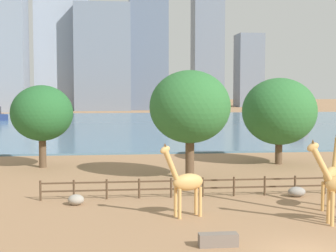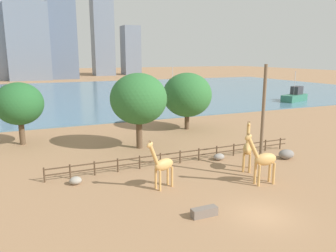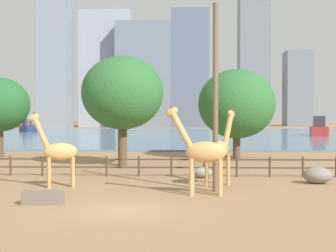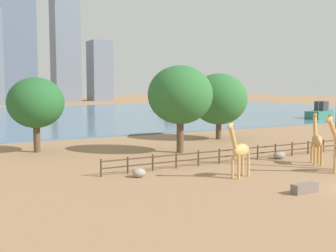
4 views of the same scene
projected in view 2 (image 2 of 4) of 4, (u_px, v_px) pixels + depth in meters
name	position (u px, v px, depth m)	size (l,w,h in m)	color
ground_plane	(79.00, 93.00, 93.63)	(400.00, 400.00, 0.00)	#9E7551
harbor_water	(80.00, 94.00, 90.92)	(180.00, 86.00, 0.20)	slate
giraffe_tall	(263.00, 159.00, 26.76)	(3.15, 0.98, 4.54)	tan
giraffe_companion	(247.00, 148.00, 30.34)	(2.09, 2.44, 4.43)	tan
giraffe_young	(162.00, 165.00, 25.98)	(2.71, 1.36, 4.23)	tan
utility_pole	(263.00, 123.00, 27.56)	(0.28, 0.28, 9.79)	brown
boulder_near_fence	(76.00, 181.00, 27.10)	(1.01, 0.88, 0.66)	gray
boulder_by_pole	(219.00, 157.00, 33.47)	(1.17, 0.89, 0.67)	gray
boulder_small	(286.00, 154.00, 33.85)	(1.70, 1.30, 0.97)	gray
feeding_trough	(204.00, 212.00, 21.71)	(1.80, 0.60, 0.60)	#72665B
enclosure_fence	(182.00, 156.00, 32.44)	(26.12, 0.14, 1.30)	#4C3826
tree_left_large	(19.00, 104.00, 38.43)	(5.58, 5.58, 7.45)	brown
tree_center_broad	(139.00, 99.00, 36.71)	(6.40, 6.40, 8.61)	brown
tree_right_tall	(187.00, 95.00, 46.65)	(6.99, 6.99, 8.14)	brown
boat_ferry	(173.00, 87.00, 97.82)	(4.43, 8.58, 7.35)	#B22D28
boat_tug	(295.00, 96.00, 75.59)	(8.14, 5.17, 6.90)	#337259
skyline_tower_needle	(131.00, 51.00, 184.74)	(9.15, 10.58, 26.79)	slate
skyline_block_central	(28.00, 41.00, 139.94)	(17.15, 8.56, 32.99)	slate
skyline_tower_short	(62.00, 37.00, 150.79)	(12.06, 13.57, 37.57)	slate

